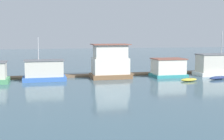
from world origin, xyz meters
TOP-DOWN VIEW (x-y plane):
  - ground_plane at (0.00, 0.00)m, footprint 200.00×200.00m
  - dock_walkway at (0.00, 3.21)m, footprint 51.00×2.00m
  - houseboat_blue at (-9.78, 0.21)m, footprint 6.11×3.30m
  - houseboat_brown at (0.10, 0.49)m, footprint 5.98×3.92m
  - houseboat_teal at (9.35, -0.19)m, footprint 5.19×3.85m
  - houseboat_white at (17.46, -0.44)m, footprint 6.48×3.48m
  - dinghy_yellow at (10.27, -5.27)m, footprint 2.83×1.80m
  - dinghy_navy at (15.36, -4.72)m, footprint 3.75×2.01m
  - mooring_post_far_left at (18.72, 1.97)m, footprint 0.22×0.22m

SIDE VIEW (x-z plane):
  - ground_plane at x=0.00m, z-range 0.00..0.00m
  - dock_walkway at x=0.00m, z-range 0.00..0.30m
  - dinghy_yellow at x=10.27m, z-range 0.00..0.41m
  - dinghy_navy at x=15.36m, z-range 0.00..0.49m
  - mooring_post_far_left at x=18.72m, z-range 0.00..1.29m
  - houseboat_teal at x=9.35m, z-range -0.04..2.85m
  - houseboat_blue at x=-9.78m, z-range -1.72..4.55m
  - houseboat_white at x=17.46m, z-range -1.97..5.30m
  - houseboat_brown at x=0.10m, z-range -0.22..4.98m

